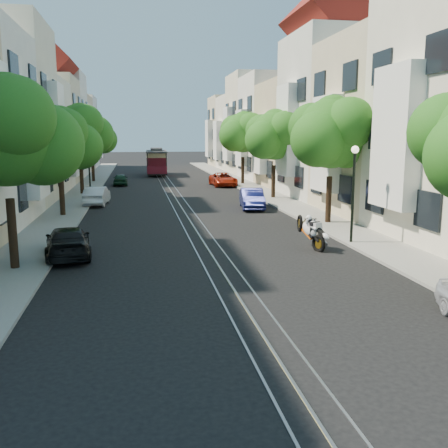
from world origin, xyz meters
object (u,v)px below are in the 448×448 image
parked_car_e_mid (252,199)px  parked_car_w_mid (97,196)px  tree_e_c (275,137)px  tree_e_b (332,135)px  cable_car (156,161)px  parked_car_e_far (223,179)px  tree_w_b (60,141)px  lamp_east (354,180)px  tree_w_d (92,136)px  parked_car_w_far (120,179)px  tree_w_a (7,135)px  tree_w_c (80,131)px  lamp_west (89,161)px  parked_car_w_near (68,242)px  sportbike_rider (311,230)px  tree_e_d (244,133)px

parked_car_e_mid → parked_car_w_mid: (-10.07, 3.56, -0.02)m
tree_e_c → tree_e_b: bearing=-90.0°
cable_car → parked_car_e_far: cable_car is taller
tree_w_b → lamp_east: tree_w_b is taller
tree_e_b → parked_car_w_mid: size_ratio=1.73×
tree_w_d → tree_w_b: bearing=-90.0°
cable_car → parked_car_w_far: size_ratio=2.33×
tree_w_a → tree_w_c: 23.00m
lamp_west → parked_car_w_far: lamp_west is taller
tree_e_b → tree_w_a: same height
lamp_east → parked_car_w_far: size_ratio=1.26×
tree_e_b → parked_car_e_far: size_ratio=1.48×
lamp_east → parked_car_e_mid: 11.63m
tree_w_b → cable_car: (6.64, 29.96, -2.66)m
parked_car_e_far → parked_car_w_near: 28.23m
cable_car → parked_car_w_near: 40.48m
lamp_east → parked_car_e_far: bearing=92.6°
tree_e_c → cable_car: 25.35m
tree_e_b → tree_e_c: (-0.00, 11.00, -0.13)m
lamp_east → parked_car_w_near: lamp_east is taller
tree_e_b → lamp_west: tree_e_b is taller
sportbike_rider → parked_car_e_far: bearing=68.0°
tree_w_c → tree_w_d: 11.01m
tree_e_d → tree_w_a: (-14.40, -29.00, -0.13)m
tree_w_a → parked_car_e_far: tree_w_a is taller
lamp_east → cable_car: 40.53m
tree_e_c → parked_car_e_far: bearing=102.2°
tree_w_c → lamp_east: 25.01m
lamp_west → parked_car_w_far: 10.64m
tree_w_c → parked_car_w_far: (2.74, 7.24, -4.51)m
tree_w_b → parked_car_e_mid: 12.26m
tree_w_d → sportbike_rider: tree_w_d is taller
tree_w_a → lamp_west: tree_w_a is taller
tree_w_c → lamp_east: bearing=-57.4°
tree_w_c → parked_car_e_mid: size_ratio=1.78×
tree_e_b → tree_w_a: bearing=-154.1°
parked_car_w_mid → parked_car_w_far: parked_car_w_mid is taller
lamp_west → parked_car_e_far: bearing=34.8°
lamp_east → tree_e_b: bearing=79.1°
sportbike_rider → parked_car_e_mid: size_ratio=0.49×
tree_w_c → cable_car: size_ratio=0.92×
lamp_east → tree_w_b: bearing=143.4°
tree_w_b → tree_w_d: (0.00, 22.00, 0.20)m
sportbike_rider → parked_car_e_far: sportbike_rider is taller
tree_w_d → parked_car_e_far: size_ratio=1.44×
tree_w_b → tree_w_c: tree_w_c is taller
tree_w_c → tree_w_a: bearing=-90.0°
parked_car_w_far → tree_e_c: bearing=132.8°
lamp_east → parked_car_w_mid: size_ratio=1.07×
tree_w_d → parked_car_e_mid: 24.06m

